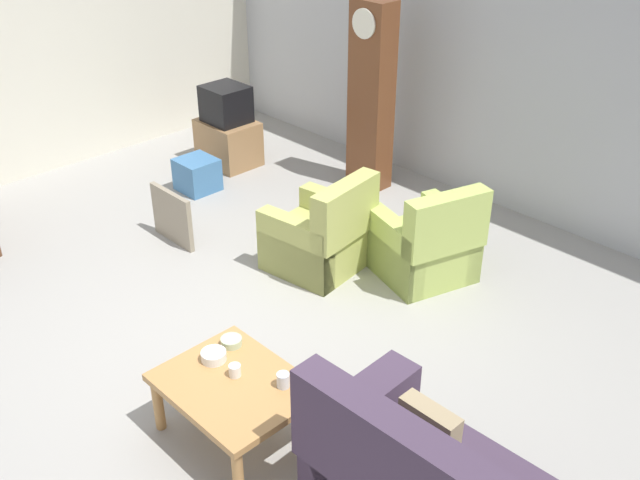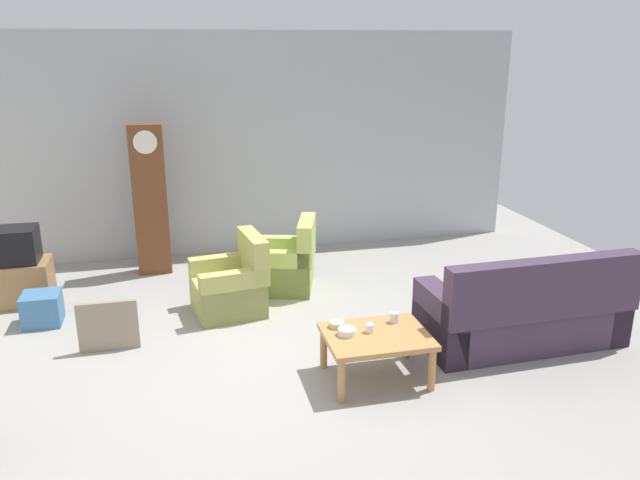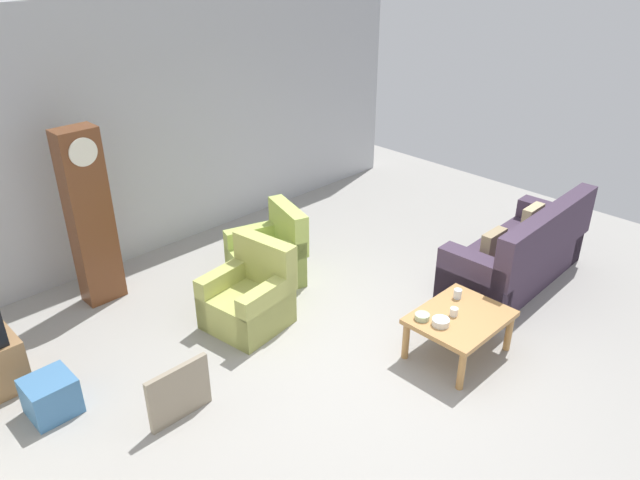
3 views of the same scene
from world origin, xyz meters
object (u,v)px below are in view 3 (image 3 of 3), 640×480
object	(u,v)px
coffee_table_wood	(460,321)
cup_blue_rimmed	(458,294)
storage_box_blue	(51,396)
bowl_shallow_green	(422,317)
grandfather_clock	(90,218)
armchair_olive_near	(250,299)
framed_picture_leaning	(179,393)
cup_white_porcelain	(454,312)
bowl_white_stacked	(441,322)
armchair_olive_far	(269,257)
couch_floral	(519,255)

from	to	relation	value
coffee_table_wood	cup_blue_rimmed	world-z (taller)	cup_blue_rimmed
storage_box_blue	cup_blue_rimmed	world-z (taller)	cup_blue_rimmed
bowl_shallow_green	grandfather_clock	bearing A→B (deg)	117.80
coffee_table_wood	cup_blue_rimmed	size ratio (longest dim) A/B	9.72
armchair_olive_near	framed_picture_leaning	bearing A→B (deg)	-152.50
cup_blue_rimmed	framed_picture_leaning	bearing A→B (deg)	160.14
grandfather_clock	cup_white_porcelain	size ratio (longest dim) A/B	24.64
grandfather_clock	bowl_white_stacked	xyz separation A→B (m)	(1.76, -3.44, -0.53)
coffee_table_wood	grandfather_clock	world-z (taller)	grandfather_clock
armchair_olive_far	bowl_shallow_green	world-z (taller)	armchair_olive_far
coffee_table_wood	framed_picture_leaning	distance (m)	2.75
storage_box_blue	bowl_white_stacked	distance (m)	3.60
armchair_olive_far	framed_picture_leaning	distance (m)	2.43
couch_floral	bowl_white_stacked	bearing A→B (deg)	-172.57
couch_floral	armchair_olive_near	bearing A→B (deg)	151.19
cup_blue_rimmed	bowl_white_stacked	bearing A→B (deg)	-163.08
cup_blue_rimmed	bowl_white_stacked	distance (m)	0.54
armchair_olive_near	grandfather_clock	size ratio (longest dim) A/B	0.45
couch_floral	framed_picture_leaning	xyz separation A→B (m)	(-4.20, 0.88, -0.09)
armchair_olive_far	framed_picture_leaning	world-z (taller)	armchair_olive_far
storage_box_blue	armchair_olive_near	bearing A→B (deg)	-4.14
couch_floral	coffee_table_wood	bearing A→B (deg)	-169.91
couch_floral	armchair_olive_far	size ratio (longest dim) A/B	2.18
cup_blue_rimmed	bowl_shallow_green	xyz separation A→B (m)	(-0.56, 0.03, -0.02)
cup_blue_rimmed	coffee_table_wood	bearing A→B (deg)	-140.23
couch_floral	coffee_table_wood	xyz separation A→B (m)	(-1.72, -0.31, 0.04)
couch_floral	cup_blue_rimmed	world-z (taller)	couch_floral
coffee_table_wood	bowl_shallow_green	distance (m)	0.40
armchair_olive_far	bowl_white_stacked	world-z (taller)	armchair_olive_far
couch_floral	bowl_white_stacked	distance (m)	2.01
coffee_table_wood	cup_blue_rimmed	xyz separation A→B (m)	(0.24, 0.20, 0.12)
coffee_table_wood	grandfather_clock	distance (m)	4.09
couch_floral	storage_box_blue	bearing A→B (deg)	160.85
bowl_white_stacked	coffee_table_wood	bearing A→B (deg)	-9.55
coffee_table_wood	cup_white_porcelain	xyz separation A→B (m)	(-0.05, 0.05, 0.11)
framed_picture_leaning	storage_box_blue	bearing A→B (deg)	132.61
framed_picture_leaning	bowl_shallow_green	world-z (taller)	framed_picture_leaning
couch_floral	armchair_olive_far	world-z (taller)	couch_floral
armchair_olive_far	cup_blue_rimmed	world-z (taller)	armchair_olive_far
armchair_olive_far	cup_white_porcelain	world-z (taller)	armchair_olive_far
cup_blue_rimmed	bowl_shallow_green	distance (m)	0.56
armchair_olive_far	storage_box_blue	xyz separation A→B (m)	(-2.86, -0.41, -0.13)
armchair_olive_far	grandfather_clock	bearing A→B (deg)	147.49
framed_picture_leaning	bowl_shallow_green	distance (m)	2.37
armchair_olive_near	bowl_shallow_green	distance (m)	1.86
bowl_shallow_green	framed_picture_leaning	bearing A→B (deg)	156.10
grandfather_clock	framed_picture_leaning	size ratio (longest dim) A/B	3.38
cup_blue_rimmed	cup_white_porcelain	bearing A→B (deg)	-152.14
coffee_table_wood	storage_box_blue	distance (m)	3.85
coffee_table_wood	grandfather_clock	size ratio (longest dim) A/B	0.47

